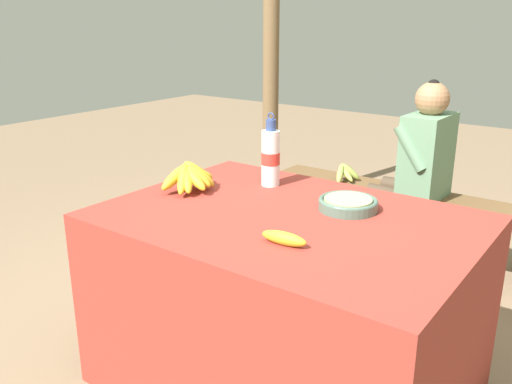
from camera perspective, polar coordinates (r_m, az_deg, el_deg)
ground_plane at (r=2.29m, az=3.04°, el=-19.26°), size 12.00×12.00×0.00m
market_counter at (r=2.10m, az=3.20°, el=-11.54°), size 1.31×0.95×0.71m
banana_bunch_ripe at (r=2.21m, az=-6.84°, el=1.72°), size 0.18×0.28×0.14m
serving_bowl at (r=2.02m, az=9.66°, el=-1.18°), size 0.22×0.22×0.04m
water_bottle at (r=2.26m, az=1.55°, el=3.74°), size 0.08×0.08×0.31m
loose_banana_front at (r=1.69m, az=2.95°, el=-4.89°), size 0.16×0.05×0.04m
wooden_bench at (r=3.24m, az=17.02°, el=-1.39°), size 1.88×0.32×0.41m
seated_vendor at (r=3.15m, az=16.66°, el=3.05°), size 0.41×0.39×1.07m
banana_bunch_green at (r=3.39m, az=9.43°, el=2.13°), size 0.15×0.25×0.12m
support_post_near at (r=3.91m, az=1.62°, el=17.88°), size 0.11×0.11×2.76m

